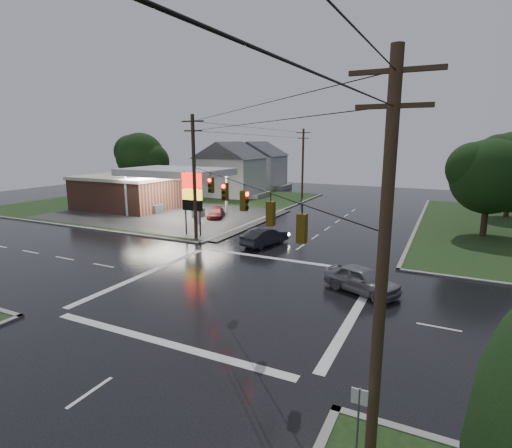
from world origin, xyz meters
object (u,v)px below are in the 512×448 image
at_px(tree_nw_behind, 141,157).
at_px(car_crossing, 362,279).
at_px(utility_pole_se, 383,262).
at_px(house_near, 230,168).
at_px(pylon_sign, 192,193).
at_px(utility_pole_n, 303,163).
at_px(car_north, 265,236).
at_px(gas_station, 137,189).
at_px(utility_pole_nw, 194,176).
at_px(tree_ne_near, 491,177).
at_px(house_far, 257,164).
at_px(car_pump, 216,213).

relative_size(tree_nw_behind, car_crossing, 2.18).
relative_size(utility_pole_se, house_near, 1.00).
relative_size(pylon_sign, utility_pole_se, 0.55).
relative_size(utility_pole_n, car_north, 2.25).
relative_size(gas_station, utility_pole_n, 2.50).
relative_size(gas_station, car_crossing, 5.71).
bearing_deg(utility_pole_nw, car_north, 6.52).
relative_size(utility_pole_n, tree_nw_behind, 1.05).
bearing_deg(utility_pole_nw, utility_pole_n, 90.00).
distance_m(house_near, tree_nw_behind, 14.33).
xyz_separation_m(tree_ne_near, car_north, (-17.10, -11.75, -4.79)).
relative_size(gas_station, house_far, 2.37).
xyz_separation_m(house_far, car_crossing, (28.65, -45.04, -3.62)).
distance_m(gas_station, tree_nw_behind, 13.63).
distance_m(tree_ne_near, car_pump, 27.80).
bearing_deg(utility_pole_nw, pylon_sign, 135.00).
bearing_deg(utility_pole_nw, tree_ne_near, 27.86).
distance_m(gas_station, utility_pole_nw, 19.38).
distance_m(utility_pole_se, car_north, 23.87).
relative_size(utility_pole_n, house_near, 0.95).
height_order(utility_pole_se, tree_ne_near, utility_pole_se).
bearing_deg(utility_pole_n, tree_ne_near, -34.10).
bearing_deg(tree_nw_behind, tree_ne_near, -9.47).
bearing_deg(car_crossing, utility_pole_se, -145.56).
relative_size(tree_ne_near, car_crossing, 1.96).
xyz_separation_m(pylon_sign, house_near, (-10.45, 25.50, 0.39)).
bearing_deg(tree_ne_near, house_near, 158.24).
xyz_separation_m(house_near, tree_ne_near, (35.09, -14.01, 1.16)).
bearing_deg(utility_pole_se, car_pump, 128.63).
bearing_deg(gas_station, tree_ne_near, 3.30).
relative_size(house_near, tree_ne_near, 1.23).
xyz_separation_m(utility_pole_se, tree_ne_near, (4.64, 31.49, -0.16)).
bearing_deg(house_far, house_near, -85.24).
bearing_deg(house_near, utility_pole_se, -56.21).
relative_size(utility_pole_n, tree_ne_near, 1.17).
relative_size(house_near, house_far, 1.00).
distance_m(pylon_sign, utility_pole_nw, 2.22).
bearing_deg(house_far, pylon_sign, -73.02).
bearing_deg(car_pump, utility_pole_nw, -91.26).
xyz_separation_m(house_far, tree_nw_behind, (-11.89, -18.01, 1.77)).
relative_size(pylon_sign, utility_pole_nw, 0.55).
distance_m(utility_pole_n, tree_ne_near, 28.55).
bearing_deg(car_pump, tree_ne_near, -15.17).
bearing_deg(house_near, car_north, -55.05).
xyz_separation_m(pylon_sign, utility_pole_nw, (1.00, -1.00, 1.71)).
xyz_separation_m(utility_pole_nw, house_far, (-12.45, 38.50, -1.32)).
relative_size(utility_pole_nw, tree_nw_behind, 1.10).
xyz_separation_m(tree_nw_behind, car_crossing, (40.54, -27.04, -5.40)).
height_order(utility_pole_n, house_far, utility_pole_n).
relative_size(gas_station, car_pump, 6.48).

